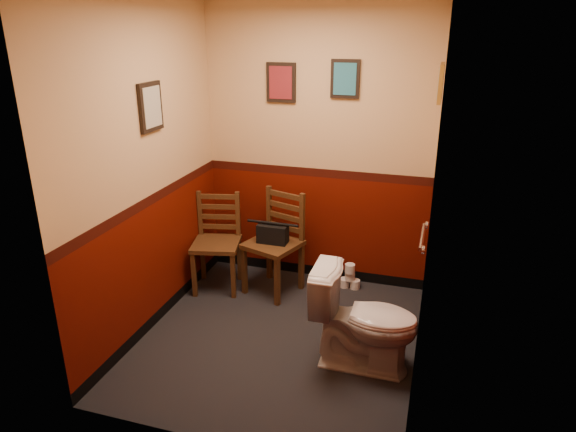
# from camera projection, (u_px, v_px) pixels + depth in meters

# --- Properties ---
(floor) EXTENTS (2.20, 2.40, 0.00)m
(floor) POSITION_uv_depth(u_px,v_px,m) (279.00, 338.00, 4.28)
(floor) COLOR black
(floor) RESTS_ON ground
(wall_back) EXTENTS (2.20, 0.00, 2.70)m
(wall_back) POSITION_uv_depth(u_px,v_px,m) (317.00, 148.00, 4.88)
(wall_back) COLOR #4F0C03
(wall_back) RESTS_ON ground
(wall_front) EXTENTS (2.20, 0.00, 2.70)m
(wall_front) POSITION_uv_depth(u_px,v_px,m) (209.00, 246.00, 2.73)
(wall_front) COLOR #4F0C03
(wall_front) RESTS_ON ground
(wall_left) EXTENTS (0.00, 2.40, 2.70)m
(wall_left) POSITION_uv_depth(u_px,v_px,m) (148.00, 172.00, 4.11)
(wall_left) COLOR #4F0C03
(wall_left) RESTS_ON ground
(wall_right) EXTENTS (0.00, 2.40, 2.70)m
(wall_right) POSITION_uv_depth(u_px,v_px,m) (431.00, 197.00, 3.51)
(wall_right) COLOR #4F0C03
(wall_right) RESTS_ON ground
(grab_bar) EXTENTS (0.05, 0.56, 0.06)m
(grab_bar) POSITION_uv_depth(u_px,v_px,m) (423.00, 237.00, 3.88)
(grab_bar) COLOR silver
(grab_bar) RESTS_ON wall_right
(framed_print_back_a) EXTENTS (0.28, 0.04, 0.36)m
(framed_print_back_a) POSITION_uv_depth(u_px,v_px,m) (281.00, 83.00, 4.75)
(framed_print_back_a) COLOR black
(framed_print_back_a) RESTS_ON wall_back
(framed_print_back_b) EXTENTS (0.26, 0.04, 0.34)m
(framed_print_back_b) POSITION_uv_depth(u_px,v_px,m) (345.00, 79.00, 4.57)
(framed_print_back_b) COLOR black
(framed_print_back_b) RESTS_ON wall_back
(framed_print_left) EXTENTS (0.04, 0.30, 0.38)m
(framed_print_left) POSITION_uv_depth(u_px,v_px,m) (151.00, 107.00, 4.02)
(framed_print_left) COLOR black
(framed_print_left) RESTS_ON wall_left
(framed_print_right) EXTENTS (0.04, 0.34, 0.28)m
(framed_print_right) POSITION_uv_depth(u_px,v_px,m) (441.00, 83.00, 3.81)
(framed_print_right) COLOR olive
(framed_print_right) RESTS_ON wall_right
(toilet) EXTENTS (0.80, 0.45, 0.79)m
(toilet) POSITION_uv_depth(u_px,v_px,m) (365.00, 321.00, 3.81)
(toilet) COLOR white
(toilet) RESTS_ON floor
(toilet_brush) EXTENTS (0.12, 0.12, 0.43)m
(toilet_brush) POSITION_uv_depth(u_px,v_px,m) (396.00, 352.00, 3.98)
(toilet_brush) COLOR silver
(toilet_brush) RESTS_ON floor
(chair_left) EXTENTS (0.53, 0.53, 0.94)m
(chair_left) POSITION_uv_depth(u_px,v_px,m) (217.00, 242.00, 4.98)
(chair_left) COLOR #4E2F17
(chair_left) RESTS_ON floor
(chair_right) EXTENTS (0.58, 0.58, 0.99)m
(chair_right) POSITION_uv_depth(u_px,v_px,m) (276.00, 243.00, 4.91)
(chair_right) COLOR #4E2F17
(chair_right) RESTS_ON floor
(handbag) EXTENTS (0.28, 0.14, 0.21)m
(handbag) POSITION_uv_depth(u_px,v_px,m) (273.00, 233.00, 4.84)
(handbag) COLOR black
(handbag) RESTS_ON chair_right
(tp_stack) EXTENTS (0.20, 0.12, 0.27)m
(tp_stack) POSITION_uv_depth(u_px,v_px,m) (350.00, 278.00, 5.06)
(tp_stack) COLOR silver
(tp_stack) RESTS_ON floor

